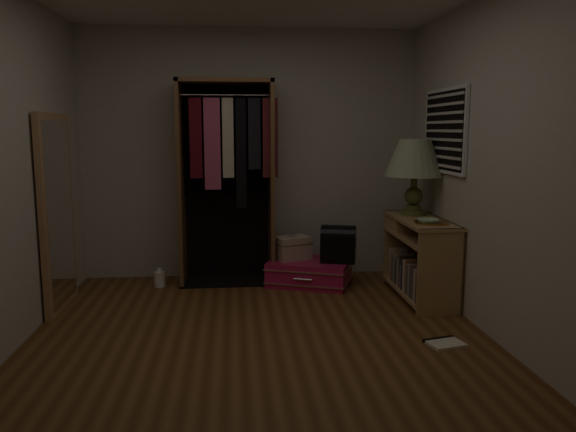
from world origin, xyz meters
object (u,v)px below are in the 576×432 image
object	(u,v)px
console_bookshelf	(418,256)
black_bag	(338,243)
table_lamp	(415,160)
open_wardrobe	(229,163)
train_case	(292,248)
pink_suitcase	(309,272)
floor_mirror	(57,213)
white_jug	(160,279)

from	to	relation	value
console_bookshelf	black_bag	distance (m)	0.80
table_lamp	black_bag	bearing A→B (deg)	162.31
open_wardrobe	train_case	distance (m)	1.07
open_wardrobe	console_bookshelf	bearing A→B (deg)	-22.77
black_bag	table_lamp	bearing A→B (deg)	-1.94
console_bookshelf	table_lamp	distance (m)	0.91
pink_suitcase	floor_mirror	bearing A→B (deg)	-146.07
train_case	white_jug	size ratio (longest dim) A/B	2.18
console_bookshelf	pink_suitcase	xyz separation A→B (m)	(-0.96, 0.52, -0.27)
pink_suitcase	table_lamp	world-z (taller)	table_lamp
pink_suitcase	train_case	size ratio (longest dim) A/B	2.34
open_wardrobe	white_jug	world-z (taller)	open_wardrobe
open_wardrobe	table_lamp	size ratio (longest dim) A/B	2.76
open_wardrobe	table_lamp	bearing A→B (deg)	-16.60
train_case	black_bag	world-z (taller)	black_bag
open_wardrobe	black_bag	bearing A→B (deg)	-15.90
train_case	white_jug	distance (m)	1.38
pink_suitcase	black_bag	world-z (taller)	black_bag
pink_suitcase	table_lamp	xyz separation A→B (m)	(0.96, -0.30, 1.16)
black_bag	train_case	bearing A→B (deg)	175.88
console_bookshelf	table_lamp	size ratio (longest dim) A/B	1.51
table_lamp	console_bookshelf	bearing A→B (deg)	-91.23
floor_mirror	train_case	xyz separation A→B (m)	(2.11, 0.63, -0.48)
open_wardrobe	train_case	size ratio (longest dim) A/B	4.97
floor_mirror	table_lamp	world-z (taller)	floor_mirror
open_wardrobe	pink_suitcase	world-z (taller)	open_wardrobe
pink_suitcase	console_bookshelf	bearing A→B (deg)	-8.00
pink_suitcase	train_case	distance (m)	0.30
console_bookshelf	black_bag	world-z (taller)	console_bookshelf
train_case	white_jug	xyz separation A→B (m)	(-1.34, -0.03, -0.29)
console_bookshelf	open_wardrobe	bearing A→B (deg)	157.23
black_bag	pink_suitcase	bearing A→B (deg)	178.49
black_bag	white_jug	xyz separation A→B (m)	(-1.79, 0.14, -0.36)
floor_mirror	white_jug	distance (m)	1.24
console_bookshelf	train_case	distance (m)	1.27
white_jug	console_bookshelf	bearing A→B (deg)	-12.89
floor_mirror	white_jug	world-z (taller)	floor_mirror
floor_mirror	pink_suitcase	size ratio (longest dim) A/B	1.77
floor_mirror	black_bag	bearing A→B (deg)	10.29
black_bag	open_wardrobe	bearing A→B (deg)	179.85
floor_mirror	table_lamp	bearing A→B (deg)	4.35
console_bookshelf	floor_mirror	world-z (taller)	floor_mirror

